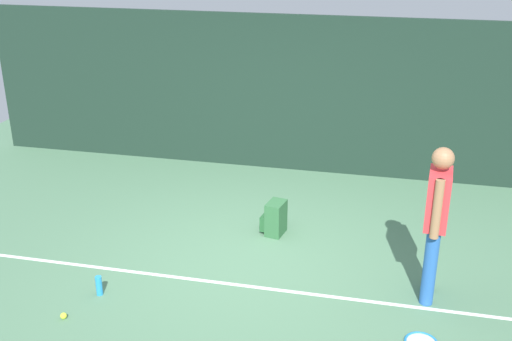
{
  "coord_description": "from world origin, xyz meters",
  "views": [
    {
      "loc": [
        1.49,
        -6.18,
        3.77
      ],
      "look_at": [
        0.0,
        0.4,
        1.0
      ],
      "focal_mm": 43.43,
      "sensor_mm": 36.0,
      "label": 1
    }
  ],
  "objects_px": {
    "tennis_ball_near_player": "(64,316)",
    "backpack": "(275,218)",
    "water_bottle": "(99,286)",
    "tennis_player": "(436,216)"
  },
  "relations": [
    {
      "from": "tennis_ball_near_player",
      "to": "backpack",
      "type": "bearing_deg",
      "value": 52.65
    },
    {
      "from": "backpack",
      "to": "tennis_ball_near_player",
      "type": "distance_m",
      "value": 2.86
    },
    {
      "from": "water_bottle",
      "to": "backpack",
      "type": "bearing_deg",
      "value": 48.76
    },
    {
      "from": "tennis_ball_near_player",
      "to": "water_bottle",
      "type": "relative_size",
      "value": 0.3
    },
    {
      "from": "tennis_player",
      "to": "backpack",
      "type": "xyz_separation_m",
      "value": [
        -1.87,
        1.05,
        -0.76
      ]
    },
    {
      "from": "backpack",
      "to": "water_bottle",
      "type": "distance_m",
      "value": 2.38
    },
    {
      "from": "tennis_player",
      "to": "water_bottle",
      "type": "xyz_separation_m",
      "value": [
        -3.43,
        -0.74,
        -0.86
      ]
    },
    {
      "from": "tennis_player",
      "to": "backpack",
      "type": "bearing_deg",
      "value": -114.77
    },
    {
      "from": "backpack",
      "to": "water_bottle",
      "type": "bearing_deg",
      "value": -30.21
    },
    {
      "from": "backpack",
      "to": "water_bottle",
      "type": "xyz_separation_m",
      "value": [
        -1.57,
        -1.79,
        -0.1
      ]
    }
  ]
}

